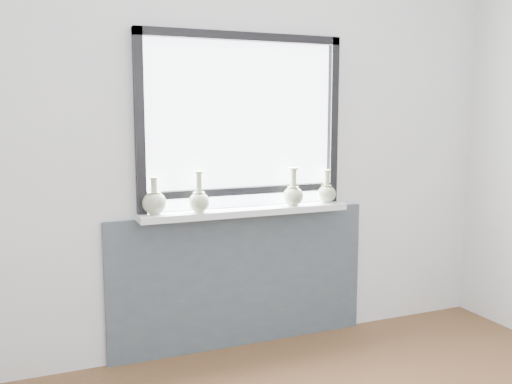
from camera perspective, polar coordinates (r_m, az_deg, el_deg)
name	(u,v)px	position (r m, az deg, el deg)	size (l,w,h in m)	color
back_wall	(240,142)	(3.53, -1.64, 5.06)	(3.60, 0.02, 2.60)	silver
apron_panel	(242,280)	(3.65, -1.41, -8.74)	(1.70, 0.03, 0.86)	#454F5A
windowsill	(246,211)	(3.48, -1.02, -1.94)	(1.32, 0.18, 0.04)	silver
window	(242,119)	(3.49, -1.43, 7.35)	(1.30, 0.06, 1.05)	black
vase_a	(154,202)	(3.31, -10.12, -0.96)	(0.14, 0.14, 0.21)	#A6B68F
vase_b	(199,200)	(3.34, -5.72, -0.80)	(0.13, 0.13, 0.24)	#A6B68F
vase_c	(293,194)	(3.56, 3.73, -0.18)	(0.13, 0.13, 0.24)	#A6B68F
vase_d	(326,192)	(3.71, 7.05, -0.01)	(0.12, 0.12, 0.21)	#A6B68F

